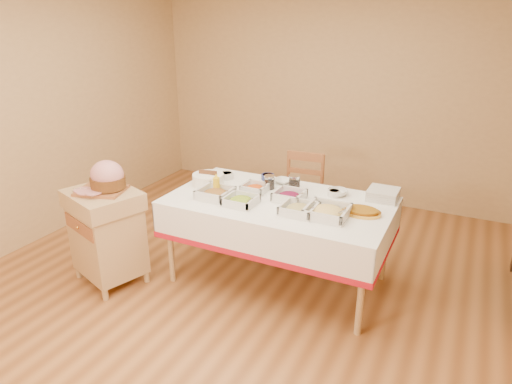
% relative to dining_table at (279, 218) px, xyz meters
% --- Properties ---
extents(room_shell, '(5.00, 5.00, 5.00)m').
position_rel_dining_table_xyz_m(room_shell, '(-0.30, -0.30, 0.70)').
color(room_shell, '#9C5F30').
rests_on(room_shell, ground).
extents(dining_table, '(1.82, 1.02, 0.76)m').
position_rel_dining_table_xyz_m(dining_table, '(0.00, 0.00, 0.00)').
color(dining_table, tan).
rests_on(dining_table, ground).
extents(butcher_cart, '(0.71, 0.65, 0.83)m').
position_rel_dining_table_xyz_m(butcher_cart, '(-1.31, -0.64, -0.13)').
color(butcher_cart, tan).
rests_on(butcher_cart, ground).
extents(dining_chair, '(0.44, 0.42, 0.92)m').
position_rel_dining_table_xyz_m(dining_chair, '(-0.10, 0.77, -0.13)').
color(dining_chair, '#9A5A32').
rests_on(dining_chair, ground).
extents(ham_on_board, '(0.40, 0.38, 0.26)m').
position_rel_dining_table_xyz_m(ham_on_board, '(-1.27, -0.61, 0.34)').
color(ham_on_board, '#9A5A32').
rests_on(ham_on_board, butcher_cart).
extents(serving_dish_a, '(0.27, 0.27, 0.12)m').
position_rel_dining_table_xyz_m(serving_dish_a, '(-0.50, -0.19, 0.20)').
color(serving_dish_a, silver).
rests_on(serving_dish_a, dining_table).
extents(serving_dish_b, '(0.24, 0.24, 0.10)m').
position_rel_dining_table_xyz_m(serving_dish_b, '(-0.24, -0.22, 0.19)').
color(serving_dish_b, silver).
rests_on(serving_dish_b, dining_table).
extents(serving_dish_c, '(0.26, 0.26, 0.11)m').
position_rel_dining_table_xyz_m(serving_dish_c, '(0.24, -0.18, 0.20)').
color(serving_dish_c, silver).
rests_on(serving_dish_c, dining_table).
extents(serving_dish_d, '(0.31, 0.31, 0.12)m').
position_rel_dining_table_xyz_m(serving_dish_d, '(0.46, -0.14, 0.20)').
color(serving_dish_d, silver).
rests_on(serving_dish_d, dining_table).
extents(serving_dish_e, '(0.22, 0.21, 0.10)m').
position_rel_dining_table_xyz_m(serving_dish_e, '(-0.26, 0.09, 0.19)').
color(serving_dish_e, silver).
rests_on(serving_dish_e, dining_table).
extents(serving_dish_f, '(0.25, 0.24, 0.11)m').
position_rel_dining_table_xyz_m(serving_dish_f, '(0.07, 0.04, 0.20)').
color(serving_dish_f, silver).
rests_on(serving_dish_f, dining_table).
extents(small_bowl_left, '(0.12, 0.12, 0.06)m').
position_rel_dining_table_xyz_m(small_bowl_left, '(-0.65, 0.27, 0.19)').
color(small_bowl_left, silver).
rests_on(small_bowl_left, dining_table).
extents(small_bowl_mid, '(0.12, 0.12, 0.05)m').
position_rel_dining_table_xyz_m(small_bowl_mid, '(-0.29, 0.41, 0.19)').
color(small_bowl_mid, navy).
rests_on(small_bowl_mid, dining_table).
extents(small_bowl_right, '(0.10, 0.10, 0.05)m').
position_rel_dining_table_xyz_m(small_bowl_right, '(0.38, 0.28, 0.19)').
color(small_bowl_right, silver).
rests_on(small_bowl_right, dining_table).
extents(bowl_white_imported, '(0.18, 0.18, 0.04)m').
position_rel_dining_table_xyz_m(bowl_white_imported, '(-0.13, 0.38, 0.18)').
color(bowl_white_imported, silver).
rests_on(bowl_white_imported, dining_table).
extents(bowl_small_imported, '(0.20, 0.20, 0.05)m').
position_rel_dining_table_xyz_m(bowl_small_imported, '(0.40, 0.31, 0.19)').
color(bowl_small_imported, silver).
rests_on(bowl_small_imported, dining_table).
extents(preserve_jar_left, '(0.09, 0.09, 0.12)m').
position_rel_dining_table_xyz_m(preserve_jar_left, '(-0.18, 0.20, 0.22)').
color(preserve_jar_left, silver).
rests_on(preserve_jar_left, dining_table).
extents(preserve_jar_right, '(0.10, 0.10, 0.13)m').
position_rel_dining_table_xyz_m(preserve_jar_right, '(0.03, 0.27, 0.22)').
color(preserve_jar_right, silver).
rests_on(preserve_jar_right, dining_table).
extents(mustard_bottle, '(0.06, 0.06, 0.18)m').
position_rel_dining_table_xyz_m(mustard_bottle, '(-0.54, -0.10, 0.24)').
color(mustard_bottle, yellow).
rests_on(mustard_bottle, dining_table).
extents(bread_basket, '(0.28, 0.28, 0.12)m').
position_rel_dining_table_xyz_m(bread_basket, '(-0.71, 0.05, 0.21)').
color(bread_basket, white).
rests_on(bread_basket, dining_table).
extents(plate_stack, '(0.24, 0.24, 0.09)m').
position_rel_dining_table_xyz_m(plate_stack, '(0.76, 0.39, 0.21)').
color(plate_stack, silver).
rests_on(plate_stack, dining_table).
extents(brass_platter, '(0.30, 0.22, 0.04)m').
position_rel_dining_table_xyz_m(brass_platter, '(0.68, 0.02, 0.18)').
color(brass_platter, gold).
rests_on(brass_platter, dining_table).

